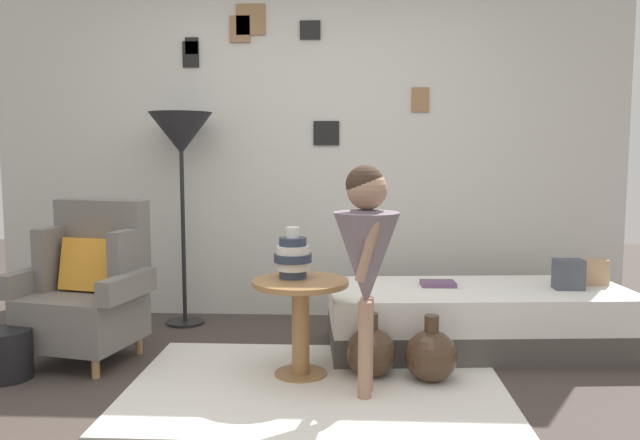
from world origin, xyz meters
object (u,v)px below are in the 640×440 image
Objects in this scene: armchair at (88,288)px; magazine_basket at (6,354)px; side_table at (301,308)px; floor_lamp at (181,140)px; demijohn_far at (431,355)px; vase_striped at (293,257)px; person_child at (366,249)px; book_on_daybed at (438,284)px; demijohn_near at (371,352)px; daybed at (477,318)px.

armchair is 3.46× the size of magazine_basket.
floor_lamp reaches higher than side_table.
floor_lamp reaches higher than demijohn_far.
vase_striped reaches higher than magazine_basket.
armchair reaches higher than side_table.
vase_striped is 1.51m from floor_lamp.
book_on_daybed is (0.49, 0.89, -0.36)m from person_child.
person_child is (1.68, -0.52, 0.34)m from armchair.
demijohn_far reaches higher than demijohn_near.
person_child is 3.21× the size of demijohn_far.
demijohn_far is (2.05, -0.29, -0.29)m from armchair.
magazine_basket is at bearing -163.54° from book_on_daybed.
magazine_basket is (-2.04, -0.13, -0.01)m from demijohn_near.
armchair is 3.33× the size of vase_striped.
demijohn_far is (0.33, -0.06, 0.00)m from demijohn_near.
person_child is (-0.74, -0.84, 0.58)m from daybed.
floor_lamp reaches higher than book_on_daybed.
book_on_daybed is (0.85, 0.61, 0.02)m from side_table.
side_table is at bearing -50.55° from vase_striped.
side_table is 0.77m from demijohn_far.
person_child is at bearing -97.41° from demijohn_near.
magazine_basket is at bearing -165.88° from daybed.
book_on_daybed is at bearing 35.59° from side_table.
floor_lamp is at bearing 165.93° from book_on_daybed.
demijohn_near is (-0.45, -0.60, -0.27)m from book_on_daybed.
book_on_daybed is 0.72m from demijohn_far.
armchair is 2.64× the size of demijohn_near.
vase_striped reaches higher than side_table.
person_child is at bearing -131.41° from daybed.
vase_striped reaches higher than demijohn_near.
daybed is 1.26m from person_child.
floor_lamp is at bearing 141.92° from demijohn_near.
vase_striped is 1.69m from magazine_basket.
person_child is 1.07m from book_on_daybed.
armchair is 2.09m from demijohn_far.
daybed is at bearing 14.12° from magazine_basket.
daybed reaches higher than demijohn_near.
side_table is 1.98× the size of magazine_basket.
armchair is 0.62× the size of floor_lamp.
armchair is 1.34m from side_table.
armchair is at bearing -172.51° from daybed.
book_on_daybed is (1.80, -0.45, -0.94)m from floor_lamp.
floor_lamp is 4.15× the size of demijohn_far.
daybed is at bearing 48.59° from person_child.
demijohn_near is (0.40, 0.01, -0.25)m from side_table.
vase_striped reaches higher than book_on_daybed.
magazine_basket is (-2.00, 0.15, -0.64)m from person_child.
vase_striped is at bearing 6.67° from magazine_basket.
armchair reaches higher than demijohn_far.
magazine_basket is at bearing -175.52° from side_table.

